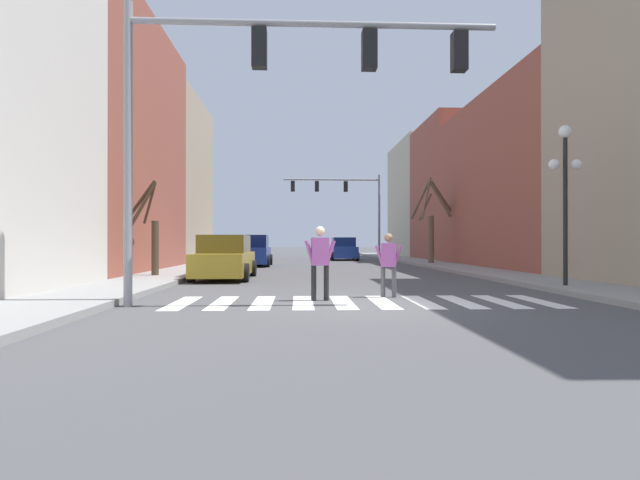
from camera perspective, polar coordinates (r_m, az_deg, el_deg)
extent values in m
plane|color=#4C4C4F|center=(10.86, 5.27, -7.43)|extent=(240.00, 240.00, 0.00)
cube|color=gray|center=(11.86, -27.68, -6.43)|extent=(2.36, 90.00, 0.15)
cube|color=#934C3D|center=(24.32, -25.07, 9.76)|extent=(6.00, 11.31, 11.15)
cube|color=tan|center=(33.62, -18.49, 6.33)|extent=(6.00, 8.66, 10.40)
cube|color=#934C3D|center=(28.01, 23.25, 6.02)|extent=(6.00, 13.58, 8.81)
cube|color=#934C3D|center=(38.22, 16.03, 5.30)|extent=(6.00, 8.40, 10.09)
cube|color=#BCB299|center=(47.05, 12.44, 4.46)|extent=(6.00, 10.07, 10.41)
cube|color=white|center=(11.60, -15.52, -6.95)|extent=(0.45, 2.60, 0.01)
cube|color=white|center=(11.43, -11.09, -7.05)|extent=(0.45, 2.60, 0.01)
cube|color=white|center=(11.34, -6.55, -7.12)|extent=(0.45, 2.60, 0.01)
cube|color=white|center=(11.31, -1.96, -7.13)|extent=(0.45, 2.60, 0.01)
cube|color=white|center=(11.35, 2.62, -7.11)|extent=(0.45, 2.60, 0.01)
cube|color=white|center=(11.47, 7.14, -7.04)|extent=(0.45, 2.60, 0.01)
cube|color=white|center=(11.65, 11.54, -6.93)|extent=(0.45, 2.60, 0.01)
cube|color=white|center=(11.90, 15.77, -6.78)|extent=(0.45, 2.60, 0.01)
cube|color=white|center=(12.21, 19.81, -6.61)|extent=(0.45, 2.60, 0.01)
cube|color=white|center=(12.58, 23.63, -6.41)|extent=(0.45, 2.60, 0.01)
cylinder|color=gray|center=(11.41, -21.08, 9.18)|extent=(0.18, 0.18, 6.45)
cylinder|color=gray|center=(11.66, -0.62, 23.47)|extent=(7.88, 0.14, 0.14)
cube|color=black|center=(11.48, -6.95, 20.90)|extent=(0.32, 0.28, 0.84)
cube|color=black|center=(11.55, 5.66, 20.76)|extent=(0.32, 0.28, 0.84)
cube|color=black|center=(11.97, 15.63, 20.00)|extent=(0.32, 0.28, 0.84)
cylinder|color=gray|center=(40.31, 6.77, 2.63)|extent=(0.18, 0.18, 6.76)
cylinder|color=gray|center=(40.13, 1.30, 6.92)|extent=(7.70, 0.14, 0.14)
cube|color=black|center=(40.16, 2.95, 6.12)|extent=(0.32, 0.28, 0.84)
cube|color=black|center=(40.00, -0.36, 6.15)|extent=(0.32, 0.28, 0.84)
cube|color=black|center=(39.98, -3.13, 6.15)|extent=(0.32, 0.28, 0.84)
cylinder|color=black|center=(15.58, 26.23, 2.93)|extent=(0.12, 0.12, 4.13)
sphere|color=white|center=(15.86, 26.22, 11.05)|extent=(0.36, 0.36, 0.36)
sphere|color=white|center=(15.56, 25.18, 7.82)|extent=(0.31, 0.31, 0.31)
sphere|color=white|center=(15.86, 27.25, 7.67)|extent=(0.31, 0.31, 0.31)
cube|color=navy|center=(37.79, 2.69, -1.40)|extent=(1.79, 4.36, 0.84)
cube|color=#0E1C46|center=(37.78, 2.69, -0.23)|extent=(1.65, 2.27, 0.69)
cylinder|color=black|center=(39.07, 1.18, -1.77)|extent=(0.22, 0.64, 0.64)
cylinder|color=black|center=(39.23, 3.84, -1.76)|extent=(0.22, 0.64, 0.64)
cylinder|color=black|center=(36.37, 1.45, -1.88)|extent=(0.22, 0.64, 0.64)
cylinder|color=black|center=(36.54, 4.31, -1.87)|extent=(0.22, 0.64, 0.64)
cube|color=#A38423|center=(18.70, -10.82, -2.65)|extent=(1.78, 4.77, 0.79)
cube|color=#594813|center=(18.68, -10.81, -0.45)|extent=(1.64, 2.48, 0.65)
cylinder|color=black|center=(20.31, -12.75, -3.17)|extent=(0.22, 0.64, 0.64)
cylinder|color=black|center=(20.07, -7.63, -3.21)|extent=(0.22, 0.64, 0.64)
cylinder|color=black|center=(17.41, -14.49, -3.66)|extent=(0.22, 0.64, 0.64)
cylinder|color=black|center=(17.13, -8.52, -3.72)|extent=(0.22, 0.64, 0.64)
cube|color=navy|center=(28.61, -7.79, -1.74)|extent=(1.92, 4.44, 0.87)
cube|color=#0E1C46|center=(28.60, -7.79, -0.15)|extent=(1.77, 2.31, 0.71)
cylinder|color=black|center=(30.09, -9.41, -2.22)|extent=(0.22, 0.64, 0.64)
cylinder|color=black|center=(29.92, -5.68, -2.23)|extent=(0.22, 0.64, 0.64)
cylinder|color=black|center=(27.36, -10.10, -2.42)|extent=(0.22, 0.64, 0.64)
cylinder|color=black|center=(27.17, -6.00, -2.43)|extent=(0.22, 0.64, 0.64)
cylinder|color=#4C4C51|center=(12.44, 8.46, -4.79)|extent=(0.11, 0.11, 0.75)
cylinder|color=#4C4C51|center=(12.45, 7.21, -4.78)|extent=(0.11, 0.11, 0.75)
cube|color=#9E4C93|center=(12.41, 7.84, -1.71)|extent=(0.40, 0.28, 0.59)
sphere|color=#8C664C|center=(12.40, 7.84, 0.28)|extent=(0.21, 0.21, 0.21)
cylinder|color=#9E4C93|center=(12.40, 8.81, -1.89)|extent=(0.27, 0.13, 0.57)
cylinder|color=#9E4C93|center=(12.42, 6.87, -1.89)|extent=(0.27, 0.13, 0.57)
cylinder|color=black|center=(11.64, 0.73, -4.93)|extent=(0.12, 0.12, 0.82)
cylinder|color=black|center=(11.60, -0.72, -4.94)|extent=(0.12, 0.12, 0.82)
cube|color=#9E4C93|center=(11.58, 0.00, -1.32)|extent=(0.42, 0.27, 0.64)
sphere|color=beige|center=(11.58, 0.00, 1.01)|extent=(0.23, 0.23, 0.23)
cylinder|color=#9E4C93|center=(11.62, 1.13, -1.53)|extent=(0.29, 0.12, 0.62)
cylinder|color=#9E4C93|center=(11.55, -1.13, -1.54)|extent=(0.29, 0.12, 0.62)
cylinder|color=brown|center=(29.80, 12.58, 0.08)|extent=(0.33, 0.33, 2.75)
cylinder|color=brown|center=(29.62, 11.92, 3.71)|extent=(0.89, 0.44, 1.63)
cylinder|color=brown|center=(30.14, 11.46, 4.65)|extent=(1.13, 0.90, 2.48)
cylinder|color=brown|center=(30.48, 13.95, 4.45)|extent=(1.82, 0.95, 2.22)
cylinder|color=brown|center=(29.12, 12.05, 4.69)|extent=(0.97, 1.51, 2.49)
cylinder|color=brown|center=(30.09, 13.64, 4.47)|extent=(1.33, 0.25, 2.06)
cylinder|color=#473828|center=(19.24, -18.32, -0.87)|extent=(0.26, 0.26, 1.99)
cylinder|color=#473828|center=(19.34, -19.54, 3.92)|extent=(0.94, 0.26, 1.61)
cylinder|color=#473828|center=(19.64, -18.91, 3.88)|extent=(0.65, 0.67, 1.45)
cylinder|color=#473828|center=(19.55, -19.90, 4.13)|extent=(1.27, 0.31, 1.63)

